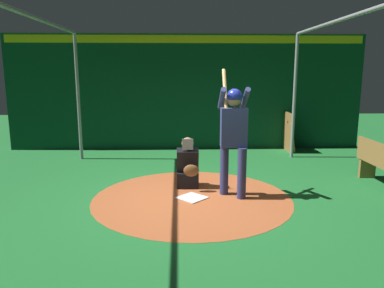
# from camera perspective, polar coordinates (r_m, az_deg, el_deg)

# --- Properties ---
(ground_plane) EXTENTS (25.78, 25.78, 0.00)m
(ground_plane) POSITION_cam_1_polar(r_m,az_deg,el_deg) (6.39, -0.00, -8.39)
(ground_plane) COLOR #1E6B2D
(dirt_circle) EXTENTS (3.40, 3.40, 0.01)m
(dirt_circle) POSITION_cam_1_polar(r_m,az_deg,el_deg) (6.39, -0.00, -8.37)
(dirt_circle) COLOR #AD562D
(dirt_circle) RESTS_ON ground
(home_plate) EXTENTS (0.59, 0.59, 0.01)m
(home_plate) POSITION_cam_1_polar(r_m,az_deg,el_deg) (6.38, -0.00, -8.29)
(home_plate) COLOR white
(home_plate) RESTS_ON dirt_circle
(batter) EXTENTS (0.68, 0.49, 2.19)m
(batter) POSITION_cam_1_polar(r_m,az_deg,el_deg) (6.26, 6.43, 1.96)
(batter) COLOR navy
(batter) RESTS_ON ground
(catcher) EXTENTS (0.58, 0.40, 0.95)m
(catcher) POSITION_cam_1_polar(r_m,az_deg,el_deg) (6.89, -0.64, -3.70)
(catcher) COLOR black
(catcher) RESTS_ON ground
(back_wall) EXTENTS (0.22, 9.78, 3.15)m
(back_wall) POSITION_cam_1_polar(r_m,az_deg,el_deg) (10.32, -0.87, 8.04)
(back_wall) COLOR #0C3D26
(back_wall) RESTS_ON ground
(cage_frame) EXTENTS (6.18, 5.38, 3.07)m
(cage_frame) POSITION_cam_1_polar(r_m,az_deg,el_deg) (6.02, -0.00, 11.54)
(cage_frame) COLOR gray
(cage_frame) RESTS_ON ground
(bat_rack) EXTENTS (1.18, 0.19, 1.05)m
(bat_rack) POSITION_cam_1_polar(r_m,az_deg,el_deg) (10.62, 14.39, 1.83)
(bat_rack) COLOR olive
(bat_rack) RESTS_ON ground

